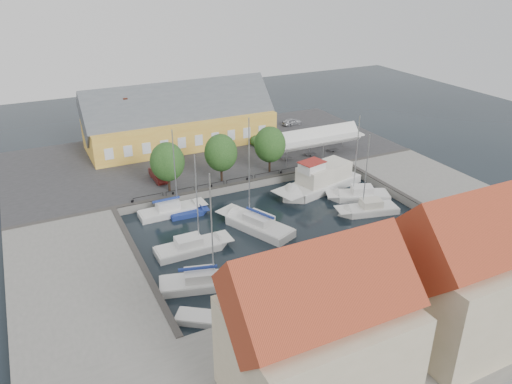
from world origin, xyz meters
TOP-DOWN VIEW (x-y plane):
  - ground at (0.00, 0.00)m, footprint 140.00×140.00m
  - north_quay at (0.00, 23.00)m, footprint 56.00×26.00m
  - west_quay at (-22.00, -2.00)m, footprint 12.00×24.00m
  - east_quay at (22.00, -2.00)m, footprint 12.00×24.00m
  - south_bank at (0.00, -21.00)m, footprint 56.00×14.00m
  - quay_edge_fittings at (0.02, 4.75)m, footprint 56.00×24.72m
  - warehouse at (-2.60, 28.36)m, footprint 28.56×14.00m
  - tent_canopy at (14.00, 14.50)m, footprint 14.00×4.00m
  - quay_trees at (-2.00, 12.00)m, footprint 18.20×4.20m
  - car_silver at (18.16, 28.83)m, footprint 3.65×1.72m
  - car_red at (-9.20, 15.83)m, footprint 1.65×4.51m
  - center_sailboat at (-2.81, 0.27)m, footprint 6.30×9.85m
  - trawler at (9.33, 6.12)m, footprint 13.33×6.67m
  - east_boat_a at (12.13, 1.52)m, footprint 8.17×5.51m
  - east_boat_b at (10.73, -2.09)m, footprint 7.73×4.06m
  - west_boat_a at (-10.16, 7.87)m, footprint 8.16×2.47m
  - west_boat_c at (-10.73, -0.96)m, footprint 8.12×2.65m
  - west_boat_d at (-11.76, -7.17)m, footprint 9.01×4.80m
  - launch_sw at (-13.63, -11.76)m, footprint 4.91×4.21m
  - launch_nw at (-8.43, 6.77)m, footprint 4.69×2.02m
  - townhouses at (1.93, -23.24)m, footprint 36.30×8.50m

SIDE VIEW (x-z plane):
  - ground at x=0.00m, z-range 0.00..0.00m
  - launch_nw at x=-8.43m, z-range -0.35..0.53m
  - launch_sw at x=-13.63m, z-range -0.40..0.58m
  - west_boat_c at x=-10.73m, z-range -5.21..5.73m
  - east_boat_b at x=10.73m, z-range -4.89..5.41m
  - east_boat_a at x=12.13m, z-range -5.34..5.87m
  - west_boat_d at x=-11.76m, z-range -5.55..6.09m
  - west_boat_a at x=-10.16m, z-range -5.12..5.66m
  - center_sailboat at x=-2.81m, z-range -6.20..6.92m
  - north_quay at x=0.00m, z-range 0.00..1.00m
  - west_quay at x=-22.00m, z-range 0.00..1.00m
  - east_quay at x=22.00m, z-range 0.00..1.00m
  - south_bank at x=0.00m, z-range 0.00..1.00m
  - trawler at x=9.33m, z-range -1.48..3.52m
  - quay_edge_fittings at x=0.02m, z-range 0.86..1.26m
  - car_silver at x=18.16m, z-range 1.00..2.20m
  - car_red at x=-9.20m, z-range 1.00..2.48m
  - tent_canopy at x=14.00m, z-range 2.27..5.10m
  - warehouse at x=-2.60m, z-range -0.35..9.20m
  - quay_trees at x=-2.00m, z-range 1.73..8.03m
  - townhouses at x=1.93m, z-range -0.18..11.82m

